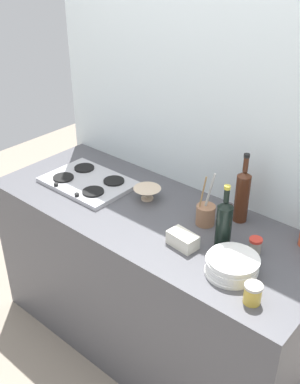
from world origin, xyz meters
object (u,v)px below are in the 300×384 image
Objects in this scene: wine_bottle_mid_left at (224,224)px; condiment_jar_rear at (255,245)px; condiment_jar_spare at (253,293)px; butter_dish at (183,240)px; utensil_crock at (206,214)px; mixing_bowl at (147,193)px; stovetop_hob at (89,182)px; wine_bottle_leftmost at (242,195)px; plate_stack at (232,265)px.

wine_bottle_mid_left is 4.37× the size of condiment_jar_rear.
butter_dish is at bearing 164.86° from condiment_jar_spare.
wine_bottle_mid_left is at bearing 141.49° from condiment_jar_spare.
butter_dish is 0.32m from condiment_jar_rear.
wine_bottle_mid_left is at bearing -154.92° from condiment_jar_rear.
utensil_crock reaches higher than butter_dish.
condiment_jar_spare is (0.81, -0.32, 0.01)m from mixing_bowl.
utensil_crock is 3.77× the size of condiment_jar_rear.
condiment_jar_spare is at bearing -38.51° from wine_bottle_mid_left.
wine_bottle_mid_left is 0.21m from utensil_crock.
stovetop_hob is 0.37m from mixing_bowl.
condiment_jar_rear reaches higher than stovetop_hob.
wine_bottle_mid_left is 0.20m from butter_dish.
wine_bottle_leftmost reaches higher than condiment_jar_rear.
wine_bottle_leftmost is 0.38m from butter_dish.
wine_bottle_leftmost is at bearing 102.74° from wine_bottle_mid_left.
wine_bottle_leftmost reaches higher than plate_stack.
wine_bottle_mid_left is 3.72× the size of condiment_jar_spare.
utensil_crock is (-0.03, 0.21, 0.02)m from butter_dish.
wine_bottle_leftmost is at bearing 125.70° from condiment_jar_spare.
condiment_jar_spare reaches higher than stovetop_hob.
condiment_jar_rear is at bearing 2.95° from stovetop_hob.
wine_bottle_leftmost is 0.20m from utensil_crock.
mixing_bowl is 1.07× the size of butter_dish.
butter_dish is at bearing 176.78° from plate_stack.
mixing_bowl is at bearing 158.44° from condiment_jar_spare.
wine_bottle_mid_left reaches higher than mixing_bowl.
condiment_jar_spare is at bearing -62.31° from condiment_jar_rear.
wine_bottle_mid_left is (0.05, -0.24, -0.02)m from wine_bottle_leftmost.
condiment_jar_rear is (1.02, 0.05, 0.02)m from stovetop_hob.
condiment_jar_spare reaches higher than butter_dish.
wine_bottle_mid_left reaches higher than condiment_jar_rear.
wine_bottle_leftmost is at bearing 135.60° from condiment_jar_rear.
wine_bottle_mid_left is at bearing -0.57° from stovetop_hob.
mixing_bowl is 0.54× the size of utensil_crock.
plate_stack is 3.13× the size of condiment_jar_rear.
utensil_crock is (-0.29, 0.23, 0.02)m from plate_stack.
plate_stack is at bearing 147.13° from condiment_jar_spare.
plate_stack is 1.65× the size of butter_dish.
mixing_bowl is 0.87m from condiment_jar_spare.
wine_bottle_leftmost is at bearing 76.67° from butter_dish.
utensil_crock is at bearing 147.52° from wine_bottle_mid_left.
stovetop_hob is at bearing 171.04° from butter_dish.
utensil_crock reaches higher than plate_stack.
wine_bottle_leftmost reaches higher than wine_bottle_mid_left.
plate_stack is 0.37m from utensil_crock.
stovetop_hob is 0.76m from butter_dish.
mixing_bowl is at bearing -162.88° from wine_bottle_leftmost.
plate_stack is 0.69m from mixing_bowl.
stovetop_hob is 2.15× the size of plate_stack.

